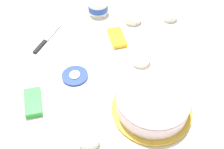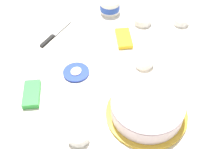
# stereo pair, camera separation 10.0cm
# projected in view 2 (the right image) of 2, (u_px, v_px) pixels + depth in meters

# --- Properties ---
(ground_plane) EXTENTS (1.54, 1.54, 0.00)m
(ground_plane) POSITION_uv_depth(u_px,v_px,m) (96.00, 64.00, 1.25)
(ground_plane) COLOR silver
(frosted_cake) EXTENTS (0.31, 0.31, 0.09)m
(frosted_cake) POSITION_uv_depth(u_px,v_px,m) (147.00, 108.00, 1.04)
(frosted_cake) COLOR gold
(frosted_cake) RESTS_ON ground_plane
(frosting_tub) EXTENTS (0.11, 0.11, 0.07)m
(frosting_tub) POSITION_uv_depth(u_px,v_px,m) (110.00, 6.00, 1.50)
(frosting_tub) COLOR white
(frosting_tub) RESTS_ON ground_plane
(frosting_tub_lid) EXTENTS (0.11, 0.11, 0.02)m
(frosting_tub_lid) POSITION_uv_depth(u_px,v_px,m) (76.00, 72.00, 1.21)
(frosting_tub_lid) COLOR #233DAD
(frosting_tub_lid) RESTS_ON ground_plane
(spreading_knife) EXTENTS (0.24, 0.06, 0.01)m
(spreading_knife) POSITION_uv_depth(u_px,v_px,m) (53.00, 35.00, 1.38)
(spreading_knife) COLOR silver
(spreading_knife) RESTS_ON ground_plane
(sprinkle_bowl_rainbow) EXTENTS (0.09, 0.09, 0.04)m
(sprinkle_bowl_rainbow) POSITION_uv_depth(u_px,v_px,m) (143.00, 20.00, 1.44)
(sprinkle_bowl_rainbow) COLOR white
(sprinkle_bowl_rainbow) RESTS_ON ground_plane
(sprinkle_bowl_green) EXTENTS (0.08, 0.08, 0.04)m
(sprinkle_bowl_green) POSITION_uv_depth(u_px,v_px,m) (78.00, 136.00, 0.98)
(sprinkle_bowl_green) COLOR white
(sprinkle_bowl_green) RESTS_ON ground_plane
(sprinkle_bowl_yellow) EXTENTS (0.08, 0.08, 0.04)m
(sprinkle_bowl_yellow) POSITION_uv_depth(u_px,v_px,m) (144.00, 61.00, 1.24)
(sprinkle_bowl_yellow) COLOR white
(sprinkle_bowl_yellow) RESTS_ON ground_plane
(sprinkle_bowl_orange) EXTENTS (0.08, 0.08, 0.04)m
(sprinkle_bowl_orange) POSITION_uv_depth(u_px,v_px,m) (181.00, 21.00, 1.44)
(sprinkle_bowl_orange) COLOR white
(sprinkle_bowl_orange) RESTS_ON ground_plane
(candy_box_lower) EXTENTS (0.16, 0.13, 0.02)m
(candy_box_lower) POSITION_uv_depth(u_px,v_px,m) (124.00, 38.00, 1.36)
(candy_box_lower) COLOR yellow
(candy_box_lower) RESTS_ON ground_plane
(candy_box_upper) EXTENTS (0.15, 0.12, 0.03)m
(candy_box_upper) POSITION_uv_depth(u_px,v_px,m) (32.00, 94.00, 1.12)
(candy_box_upper) COLOR green
(candy_box_upper) RESTS_ON ground_plane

